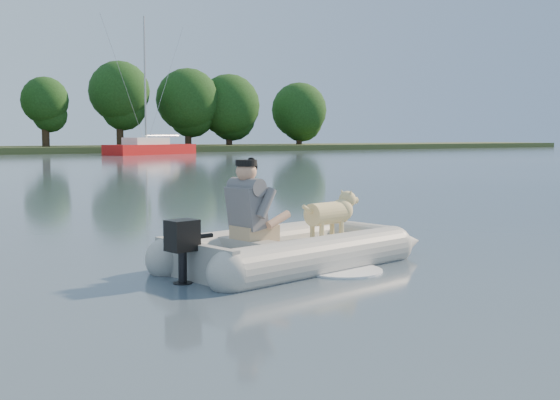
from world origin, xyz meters
TOP-DOWN VIEW (x-y plane):
  - water at (0.00, 0.00)m, footprint 160.00×160.00m
  - dinghy at (-0.23, 0.72)m, footprint 5.60×4.44m
  - man at (-0.98, 0.64)m, footprint 0.89×0.80m
  - dog at (0.44, 0.91)m, footprint 1.05×0.54m
  - outboard_motor at (-1.98, 0.38)m, footprint 0.50×0.39m
  - sailboat at (17.79, 50.84)m, footprint 9.06×5.70m

SIDE VIEW (x-z plane):
  - water at x=0.00m, z-range 0.00..0.00m
  - outboard_motor at x=-1.98m, z-range -0.09..0.76m
  - sailboat at x=17.79m, z-range -5.47..6.52m
  - dog at x=0.44m, z-range 0.22..0.89m
  - dinghy at x=-0.23m, z-range -0.10..1.38m
  - man at x=-0.98m, z-range 0.26..1.41m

